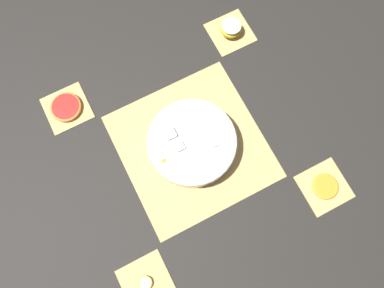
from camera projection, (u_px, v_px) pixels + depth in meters
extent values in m
plane|color=black|center=(192.00, 147.00, 1.15)|extent=(6.00, 6.00, 0.00)
cube|color=tan|center=(192.00, 146.00, 1.15)|extent=(0.42, 0.43, 0.01)
cube|color=brown|center=(232.00, 126.00, 1.16)|extent=(0.01, 0.42, 0.00)
cube|color=brown|center=(212.00, 136.00, 1.16)|extent=(0.01, 0.42, 0.00)
cube|color=brown|center=(192.00, 146.00, 1.15)|extent=(0.01, 0.42, 0.00)
cube|color=brown|center=(171.00, 156.00, 1.14)|extent=(0.01, 0.42, 0.00)
cube|color=brown|center=(151.00, 167.00, 1.13)|extent=(0.01, 0.42, 0.00)
cube|color=tan|center=(230.00, 32.00, 1.25)|extent=(0.14, 0.14, 0.01)
cube|color=brown|center=(241.00, 27.00, 1.25)|extent=(0.00, 0.13, 0.00)
cube|color=brown|center=(234.00, 30.00, 1.25)|extent=(0.00, 0.13, 0.00)
cube|color=brown|center=(227.00, 34.00, 1.25)|extent=(0.00, 0.13, 0.00)
cube|color=brown|center=(220.00, 37.00, 1.25)|extent=(0.00, 0.13, 0.00)
cube|color=tan|center=(67.00, 108.00, 1.18)|extent=(0.14, 0.14, 0.01)
cube|color=brown|center=(77.00, 103.00, 1.18)|extent=(0.00, 0.13, 0.00)
cube|color=brown|center=(67.00, 108.00, 1.18)|extent=(0.00, 0.13, 0.00)
cube|color=brown|center=(57.00, 113.00, 1.18)|extent=(0.00, 0.13, 0.00)
cube|color=tan|center=(324.00, 187.00, 1.12)|extent=(0.14, 0.14, 0.01)
cube|color=brown|center=(334.00, 181.00, 1.12)|extent=(0.00, 0.13, 0.00)
cube|color=brown|center=(325.00, 187.00, 1.12)|extent=(0.00, 0.13, 0.00)
cube|color=brown|center=(315.00, 192.00, 1.11)|extent=(0.00, 0.13, 0.00)
cube|color=tan|center=(146.00, 283.00, 1.05)|extent=(0.14, 0.14, 0.01)
cube|color=brown|center=(159.00, 276.00, 1.05)|extent=(0.00, 0.13, 0.00)
cube|color=brown|center=(150.00, 280.00, 1.05)|extent=(0.00, 0.13, 0.00)
cube|color=brown|center=(142.00, 285.00, 1.04)|extent=(0.00, 0.13, 0.00)
cylinder|color=silver|center=(192.00, 143.00, 1.12)|extent=(0.26, 0.26, 0.06)
torus|color=silver|center=(192.00, 141.00, 1.09)|extent=(0.27, 0.27, 0.01)
cylinder|color=beige|center=(223.00, 158.00, 1.10)|extent=(0.03, 0.03, 0.01)
cylinder|color=beige|center=(204.00, 146.00, 1.12)|extent=(0.03, 0.03, 0.01)
cylinder|color=beige|center=(217.00, 120.00, 1.11)|extent=(0.03, 0.03, 0.01)
cylinder|color=beige|center=(172.00, 117.00, 1.15)|extent=(0.03, 0.03, 0.01)
cylinder|color=beige|center=(210.00, 164.00, 1.07)|extent=(0.03, 0.03, 0.01)
cylinder|color=beige|center=(157.00, 149.00, 1.12)|extent=(0.02, 0.02, 0.01)
cube|color=white|center=(190.00, 172.00, 1.11)|extent=(0.02, 0.02, 0.02)
cube|color=white|center=(174.00, 145.00, 1.13)|extent=(0.03, 0.03, 0.03)
cube|color=white|center=(184.00, 169.00, 1.08)|extent=(0.03, 0.03, 0.03)
cube|color=white|center=(180.00, 148.00, 1.09)|extent=(0.03, 0.03, 0.03)
cube|color=white|center=(171.00, 135.00, 1.10)|extent=(0.03, 0.03, 0.03)
cube|color=white|center=(160.00, 131.00, 1.12)|extent=(0.02, 0.02, 0.02)
cube|color=white|center=(195.00, 118.00, 1.13)|extent=(0.02, 0.02, 0.02)
cube|color=white|center=(215.00, 144.00, 1.09)|extent=(0.02, 0.02, 0.02)
cube|color=white|center=(210.00, 172.00, 1.09)|extent=(0.03, 0.03, 0.03)
ellipsoid|color=#B2231E|center=(194.00, 134.00, 1.13)|extent=(0.03, 0.02, 0.01)
ellipsoid|color=orange|center=(174.00, 168.00, 1.09)|extent=(0.03, 0.01, 0.01)
ellipsoid|color=#B2231E|center=(185.00, 140.00, 1.12)|extent=(0.03, 0.02, 0.01)
ellipsoid|color=orange|center=(172.00, 115.00, 1.12)|extent=(0.03, 0.02, 0.01)
ellipsoid|color=#B2231E|center=(213.00, 133.00, 1.14)|extent=(0.03, 0.01, 0.01)
ellipsoid|color=orange|center=(217.00, 130.00, 1.11)|extent=(0.03, 0.02, 0.01)
ellipsoid|color=#B2231E|center=(204.00, 131.00, 1.11)|extent=(0.03, 0.01, 0.01)
ellipsoid|color=orange|center=(164.00, 162.00, 1.08)|extent=(0.03, 0.02, 0.02)
ellipsoid|color=orange|center=(159.00, 138.00, 1.10)|extent=(0.03, 0.02, 0.01)
ellipsoid|color=gold|center=(231.00, 29.00, 1.23)|extent=(0.07, 0.07, 0.04)
cylinder|color=white|center=(232.00, 26.00, 1.21)|extent=(0.06, 0.06, 0.00)
cylinder|color=orange|center=(325.00, 186.00, 1.11)|extent=(0.07, 0.07, 0.01)
torus|color=#F4A82D|center=(325.00, 186.00, 1.11)|extent=(0.08, 0.08, 0.01)
cylinder|color=beige|center=(146.00, 283.00, 1.04)|extent=(0.03, 0.03, 0.01)
torus|color=yellow|center=(146.00, 283.00, 1.04)|extent=(0.04, 0.04, 0.01)
cylinder|color=#B2231E|center=(66.00, 107.00, 1.17)|extent=(0.09, 0.09, 0.01)
torus|color=orange|center=(66.00, 107.00, 1.17)|extent=(0.10, 0.10, 0.01)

